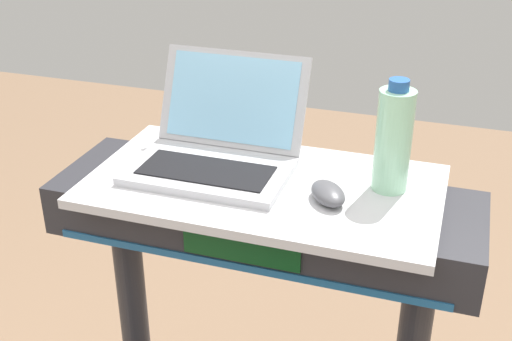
# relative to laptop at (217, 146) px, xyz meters

# --- Properties ---
(desk_board) EXTENTS (0.73, 0.40, 0.02)m
(desk_board) POSITION_rel_laptop_xyz_m (0.12, -0.04, -0.06)
(desk_board) COLOR silver
(desk_board) RESTS_ON treadmill_base
(laptop) EXTENTS (0.33, 0.31, 0.22)m
(laptop) POSITION_rel_laptop_xyz_m (0.00, 0.00, 0.00)
(laptop) COLOR #B7B7BC
(laptop) RESTS_ON desk_board
(computer_mouse) EXTENTS (0.11, 0.12, 0.03)m
(computer_mouse) POSITION_rel_laptop_xyz_m (0.26, -0.08, -0.03)
(computer_mouse) COLOR #4C4C51
(computer_mouse) RESTS_ON desk_board
(water_bottle) EXTENTS (0.07, 0.07, 0.23)m
(water_bottle) POSITION_rel_laptop_xyz_m (0.37, 0.01, 0.06)
(water_bottle) COLOR #9EDBB2
(water_bottle) RESTS_ON desk_board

